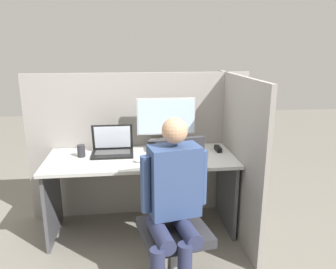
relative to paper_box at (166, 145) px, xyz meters
name	(u,v)px	position (x,y,z in m)	size (l,w,h in m)	color
ground_plane	(145,251)	(-0.25, -0.54, -0.78)	(12.00, 12.00, 0.00)	slate
cubicle_panel_back	(140,146)	(-0.25, 0.18, -0.05)	(2.20, 0.05, 1.47)	gray
cubicle_panel_right	(237,156)	(0.62, -0.26, -0.05)	(0.04, 1.33, 1.47)	gray
desk	(142,174)	(-0.25, -0.19, -0.21)	(1.70, 0.69, 0.74)	#B7B7B2
paper_box	(166,145)	(0.00, 0.00, 0.00)	(0.31, 0.21, 0.08)	white
monitor	(166,118)	(0.00, 0.00, 0.27)	(0.55, 0.19, 0.42)	#B2B2B7
laptop	(113,149)	(-0.51, -0.08, 0.01)	(0.38, 0.26, 0.27)	black
mouse	(138,160)	(-0.29, -0.32, -0.02)	(0.07, 0.06, 0.03)	silver
stapler	(218,149)	(0.49, -0.10, -0.02)	(0.04, 0.13, 0.04)	black
carrot_toy	(156,162)	(-0.13, -0.42, -0.02)	(0.05, 0.11, 0.05)	orange
office_chair	(175,212)	(-0.03, -0.85, -0.25)	(0.55, 0.59, 1.05)	#2D2D33
person	(174,198)	(-0.06, -1.02, -0.06)	(0.47, 0.51, 1.27)	#282D4C
pen_cup	(81,151)	(-0.79, -0.12, 0.01)	(0.07, 0.07, 0.11)	#28282D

